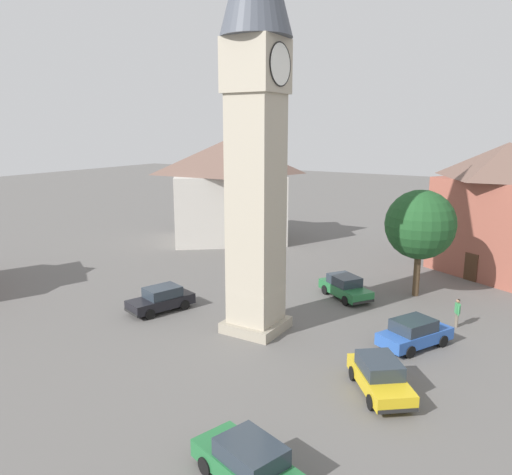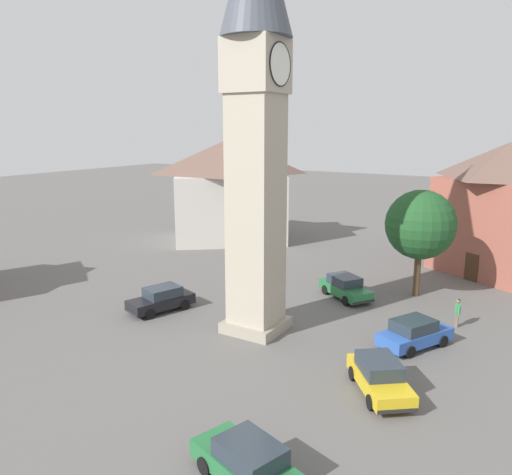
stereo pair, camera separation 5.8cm
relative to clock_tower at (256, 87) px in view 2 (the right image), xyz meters
The scene contains 11 objects.
ground_plane 13.34m from the clock_tower, 96.65° to the right, with size 200.00×200.00×0.00m, color #605E5B.
clock_tower is the anchor object (origin of this frame).
car_blue_kerb 17.78m from the clock_tower, 149.73° to the right, with size 2.89×4.45×1.53m.
car_silver_kerb 14.97m from the clock_tower, 16.53° to the right, with size 3.71×4.36×1.53m.
car_red_corner 15.30m from the clock_tower, 110.77° to the right, with size 4.29×3.86×1.53m.
car_white_side 15.24m from the clock_tower, 73.81° to the right, with size 4.44×3.40×1.53m.
car_black_far 14.24m from the clock_tower, 94.43° to the left, with size 4.45×2.88×1.53m.
pedestrian 16.94m from the clock_tower, 56.54° to the right, with size 0.51×0.36×1.69m.
tree 15.03m from the clock_tower, 30.21° to the right, with size 4.66×4.66×7.30m.
building_terrace_right 24.85m from the clock_tower, 37.97° to the left, with size 13.39×13.92×10.25m.
building_corner_back 23.22m from the clock_tower, 28.66° to the right, with size 10.21×11.38×10.24m.
Camera 2 is at (-22.62, -13.84, 11.24)m, focal length 34.81 mm.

